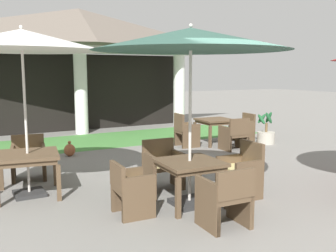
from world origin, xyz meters
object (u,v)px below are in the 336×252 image
patio_table_far_back (190,167)px  patio_chair_mid_right_east (243,128)px  patio_chair_mid_right_south (234,135)px  patio_umbrella_near_foreground (22,41)px  patio_table_near_foreground (28,159)px  patio_chair_near_foreground_north (29,159)px  patio_chair_far_back_south (225,197)px  terracotta_urn (70,150)px  patio_chair_far_back_north (163,166)px  patio_table_mid_right (215,122)px  patio_chair_far_back_west (131,189)px  potted_palm_right_edge (266,135)px  patio_chair_far_back_east (241,171)px  patio_chair_mid_right_west (186,132)px  patio_umbrella_far_back (191,40)px

patio_table_far_back → patio_chair_mid_right_east: bearing=41.8°
patio_chair_mid_right_south → patio_umbrella_near_foreground: bearing=-162.2°
patio_table_far_back → patio_umbrella_near_foreground: bearing=140.7°
patio_table_near_foreground → patio_chair_near_foreground_north: bearing=80.2°
patio_chair_far_back_south → patio_umbrella_near_foreground: bearing=130.5°
patio_umbrella_near_foreground → terracotta_urn: 3.90m
patio_chair_near_foreground_north → patio_chair_far_back_north: (2.00, -1.80, 0.00)m
patio_table_near_foreground → patio_chair_far_back_north: bearing=-19.0°
patio_table_mid_right → patio_chair_mid_right_south: size_ratio=1.17×
patio_chair_near_foreground_north → patio_chair_far_back_west: 2.89m
patio_chair_far_back_north → patio_umbrella_near_foreground: bearing=-15.7°
patio_chair_far_back_north → potted_palm_right_edge: bearing=-150.4°
patio_chair_far_back_north → patio_table_far_back: bearing=90.0°
patio_chair_far_back_east → patio_table_near_foreground: bearing=63.3°
patio_chair_mid_right_west → patio_chair_far_back_north: size_ratio=1.07×
patio_chair_far_back_north → patio_chair_far_back_east: bearing=135.1°
patio_chair_mid_right_south → patio_table_far_back: bearing=-133.4°
patio_umbrella_near_foreground → patio_chair_far_back_south: size_ratio=3.35×
patio_table_near_foreground → potted_palm_right_edge: bearing=12.9°
patio_chair_mid_right_east → patio_chair_mid_right_south: size_ratio=0.96×
patio_umbrella_near_foreground → patio_chair_far_back_east: bearing=-30.0°
patio_table_mid_right → patio_chair_far_back_north: 4.53m
patio_chair_mid_right_south → patio_chair_mid_right_west: bearing=135.0°
potted_palm_right_edge → patio_chair_far_back_east: bearing=-138.1°
patio_chair_near_foreground_north → patio_table_far_back: bearing=134.6°
patio_chair_mid_right_east → terracotta_urn: patio_chair_mid_right_east is taller
patio_umbrella_near_foreground → patio_chair_mid_right_east: size_ratio=3.38×
patio_chair_near_foreground_north → patio_table_mid_right: size_ratio=0.84×
patio_chair_mid_right_east → patio_chair_far_back_south: bearing=142.2°
patio_chair_near_foreground_north → patio_table_far_back: patio_chair_near_foreground_north is taller
patio_chair_mid_right_west → patio_chair_far_back_east: (-1.48, -4.13, 0.01)m
patio_table_mid_right → patio_chair_far_back_east: bearing=-121.1°
patio_chair_near_foreground_north → patio_chair_mid_right_south: bearing=-167.5°
patio_chair_mid_right_south → terracotta_urn: bearing=165.4°
patio_table_near_foreground → patio_chair_far_back_north: patio_chair_far_back_north is taller
patio_table_far_back → patio_umbrella_far_back: (0.00, 0.00, 1.93)m
patio_chair_far_back_north → patio_chair_near_foreground_north: bearing=-38.7°
patio_chair_mid_right_south → patio_umbrella_far_back: patio_umbrella_far_back is taller
patio_umbrella_near_foreground → patio_table_far_back: (2.12, -1.74, -1.96)m
patio_chair_mid_right_south → patio_chair_mid_right_east: bearing=45.1°
patio_chair_mid_right_south → patio_table_mid_right: bearing=90.0°
patio_chair_far_back_east → terracotta_urn: 4.81m
patio_table_near_foreground → patio_chair_far_back_east: size_ratio=1.24×
patio_chair_near_foreground_north → patio_chair_mid_right_south: size_ratio=0.98×
patio_chair_mid_right_west → patio_chair_far_back_east: 4.39m
patio_chair_far_back_south → patio_table_far_back: bearing=90.0°
patio_table_near_foreground → patio_chair_far_back_south: bearing=-52.8°
patio_chair_near_foreground_north → patio_chair_far_back_west: size_ratio=1.07×
patio_table_near_foreground → patio_chair_far_back_north: 2.31m
patio_table_mid_right → patio_table_far_back: patio_table_mid_right is taller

